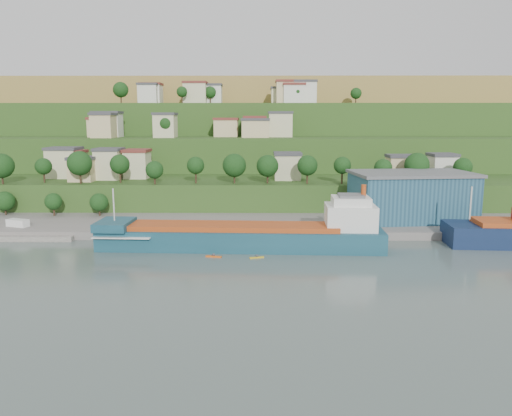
{
  "coord_description": "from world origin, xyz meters",
  "views": [
    {
      "loc": [
        9.32,
        -100.86,
        28.44
      ],
      "look_at": [
        8.49,
        15.0,
        7.89
      ],
      "focal_mm": 35.0,
      "sensor_mm": 36.0,
      "label": 1
    }
  ],
  "objects_px": {
    "cargo_ship_near": "(250,237)",
    "caravan": "(18,224)",
    "warehouse": "(411,196)",
    "kayak_orange": "(214,256)"
  },
  "relations": [
    {
      "from": "warehouse",
      "to": "kayak_orange",
      "type": "height_order",
      "value": "warehouse"
    },
    {
      "from": "warehouse",
      "to": "kayak_orange",
      "type": "relative_size",
      "value": 9.52
    },
    {
      "from": "warehouse",
      "to": "caravan",
      "type": "distance_m",
      "value": 101.92
    },
    {
      "from": "cargo_ship_near",
      "to": "caravan",
      "type": "height_order",
      "value": "cargo_ship_near"
    },
    {
      "from": "cargo_ship_near",
      "to": "caravan",
      "type": "distance_m",
      "value": 60.13
    },
    {
      "from": "caravan",
      "to": "kayak_orange",
      "type": "bearing_deg",
      "value": -1.57
    },
    {
      "from": "cargo_ship_near",
      "to": "kayak_orange",
      "type": "relative_size",
      "value": 18.46
    },
    {
      "from": "caravan",
      "to": "kayak_orange",
      "type": "xyz_separation_m",
      "value": [
        51.1,
        -20.88,
        -2.25
      ]
    },
    {
      "from": "warehouse",
      "to": "kayak_orange",
      "type": "xyz_separation_m",
      "value": [
        -50.18,
        -30.67,
        -8.18
      ]
    },
    {
      "from": "cargo_ship_near",
      "to": "kayak_orange",
      "type": "xyz_separation_m",
      "value": [
        -7.45,
        -7.18,
        -2.35
      ]
    }
  ]
}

